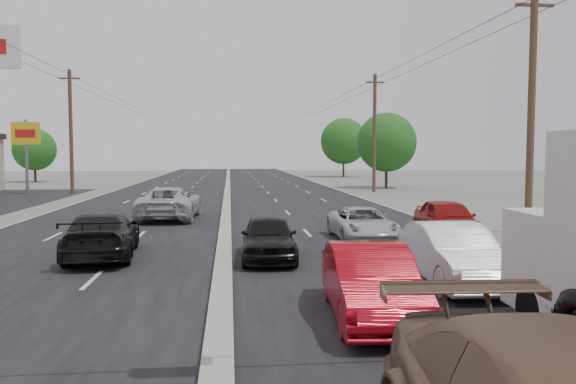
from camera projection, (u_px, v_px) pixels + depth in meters
name	position (u px, v px, depth m)	size (l,w,h in m)	color
road_surface	(227.00, 204.00, 36.86)	(20.00, 160.00, 0.02)	black
center_median	(227.00, 202.00, 36.86)	(0.50, 160.00, 0.20)	gray
utility_pole_left_c	(71.00, 131.00, 45.14)	(1.60, 0.30, 10.00)	#422D1E
utility_pole_right_b	(531.00, 110.00, 22.91)	(1.60, 0.30, 10.00)	#422D1E
utility_pole_right_c	(374.00, 132.00, 47.72)	(1.60, 0.30, 10.00)	#422D1E
pole_sign_far	(26.00, 140.00, 44.82)	(2.20, 0.25, 6.00)	slate
tree_left_far	(34.00, 150.00, 64.10)	(4.80, 4.80, 6.12)	#382619
tree_right_mid	(387.00, 142.00, 52.99)	(5.60, 5.60, 7.14)	#382619
tree_right_far	(344.00, 141.00, 77.86)	(6.40, 6.40, 8.16)	#382619
red_sedan	(370.00, 283.00, 11.25)	(1.56, 4.47, 1.47)	#A50A16
queue_car_a	(269.00, 237.00, 17.52)	(1.67, 4.15, 1.41)	black
queue_car_b	(453.00, 255.00, 14.20)	(1.62, 4.63, 1.53)	white
queue_car_c	(362.00, 224.00, 21.36)	(2.07, 4.49, 1.25)	#B6B9BE
queue_car_e	(447.00, 220.00, 21.57)	(1.82, 4.53, 1.54)	maroon
oncoming_near	(102.00, 235.00, 17.82)	(2.07, 5.10, 1.48)	black
oncoming_far	(170.00, 203.00, 28.22)	(2.69, 5.84, 1.62)	#B1B5BA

